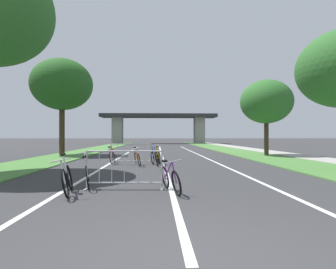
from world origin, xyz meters
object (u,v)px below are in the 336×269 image
(tree_right_oak_mid, at_px, (266,102))
(bicycle_blue_4, at_px, (154,156))
(bicycle_white_0, at_px, (87,174))
(bicycle_purple_2, at_px, (170,179))
(bicycle_silver_3, at_px, (67,179))
(crowd_barrier_nearest, at_px, (124,170))
(bicycle_yellow_1, at_px, (158,157))
(tree_left_oak_near, at_px, (62,85))
(bicycle_red_5, at_px, (112,156))
(crowd_barrier_second, at_px, (131,154))
(bicycle_orange_6, at_px, (137,158))

(tree_right_oak_mid, relative_size, bicycle_blue_4, 3.28)
(bicycle_white_0, height_order, bicycle_purple_2, bicycle_white_0)
(bicycle_silver_3, bearing_deg, crowd_barrier_nearest, -168.30)
(tree_right_oak_mid, height_order, bicycle_silver_3, tree_right_oak_mid)
(bicycle_white_0, bearing_deg, bicycle_yellow_1, 55.71)
(tree_left_oak_near, bearing_deg, crowd_barrier_nearest, -64.81)
(bicycle_red_5, bearing_deg, tree_left_oak_near, 126.60)
(bicycle_white_0, relative_size, bicycle_red_5, 1.04)
(crowd_barrier_nearest, height_order, bicycle_silver_3, crowd_barrier_nearest)
(bicycle_blue_4, bearing_deg, bicycle_yellow_1, -68.23)
(bicycle_silver_3, bearing_deg, bicycle_yellow_1, -121.46)
(bicycle_white_0, distance_m, bicycle_yellow_1, 5.89)
(bicycle_blue_4, distance_m, bicycle_red_5, 2.18)
(crowd_barrier_second, xyz_separation_m, bicycle_orange_6, (0.34, -0.52, -0.15))
(bicycle_yellow_1, bearing_deg, crowd_barrier_nearest, 86.79)
(tree_right_oak_mid, xyz_separation_m, crowd_barrier_second, (-9.07, -5.27, -3.34))
(bicycle_silver_3, bearing_deg, bicycle_orange_6, -113.30)
(bicycle_purple_2, height_order, bicycle_silver_3, bicycle_silver_3)
(tree_left_oak_near, bearing_deg, bicycle_yellow_1, -45.02)
(tree_left_oak_near, height_order, bicycle_orange_6, tree_left_oak_near)
(tree_left_oak_near, xyz_separation_m, bicycle_silver_3, (4.75, -13.51, -4.82))
(bicycle_yellow_1, bearing_deg, bicycle_blue_4, -72.80)
(tree_right_oak_mid, relative_size, bicycle_white_0, 3.18)
(bicycle_purple_2, relative_size, bicycle_red_5, 0.99)
(bicycle_orange_6, bearing_deg, bicycle_silver_3, 65.96)
(crowd_barrier_nearest, relative_size, bicycle_yellow_1, 1.25)
(tree_right_oak_mid, bearing_deg, tree_left_oak_near, 174.97)
(bicycle_white_0, bearing_deg, bicycle_orange_6, 65.27)
(bicycle_red_5, bearing_deg, bicycle_white_0, -87.64)
(crowd_barrier_nearest, relative_size, bicycle_blue_4, 1.27)
(bicycle_silver_3, relative_size, bicycle_red_5, 1.00)
(crowd_barrier_nearest, bearing_deg, bicycle_red_5, 101.83)
(crowd_barrier_nearest, relative_size, bicycle_purple_2, 1.30)
(bicycle_silver_3, bearing_deg, bicycle_red_5, -101.43)
(crowd_barrier_second, bearing_deg, bicycle_orange_6, -57.09)
(crowd_barrier_nearest, xyz_separation_m, crowd_barrier_second, (-0.40, 6.35, 0.00))
(bicycle_white_0, bearing_deg, crowd_barrier_second, 69.34)
(bicycle_blue_4, bearing_deg, bicycle_orange_6, -118.99)
(bicycle_purple_2, relative_size, bicycle_orange_6, 1.01)
(bicycle_white_0, height_order, bicycle_yellow_1, bicycle_yellow_1)
(tree_left_oak_near, height_order, crowd_barrier_nearest, tree_left_oak_near)
(bicycle_red_5, distance_m, bicycle_orange_6, 1.67)
(crowd_barrier_second, height_order, bicycle_purple_2, crowd_barrier_second)
(tree_right_oak_mid, distance_m, bicycle_yellow_1, 10.22)
(crowd_barrier_second, distance_m, bicycle_white_0, 6.02)
(bicycle_blue_4, relative_size, bicycle_red_5, 1.01)
(bicycle_silver_3, xyz_separation_m, bicycle_red_5, (-0.09, 7.39, -0.00))
(bicycle_purple_2, bearing_deg, crowd_barrier_second, -90.46)
(crowd_barrier_second, height_order, bicycle_yellow_1, crowd_barrier_second)
(tree_left_oak_near, relative_size, bicycle_red_5, 4.32)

